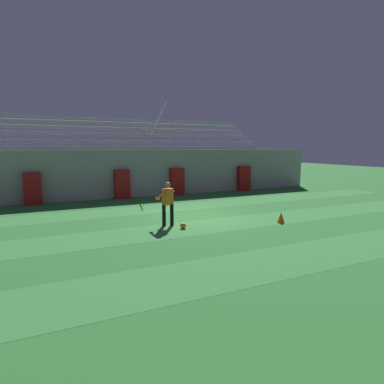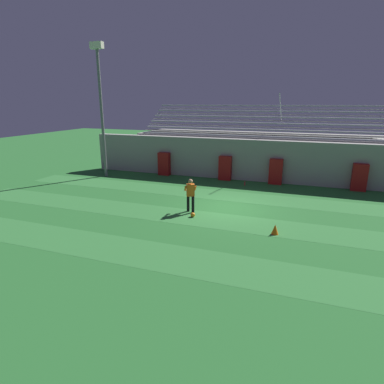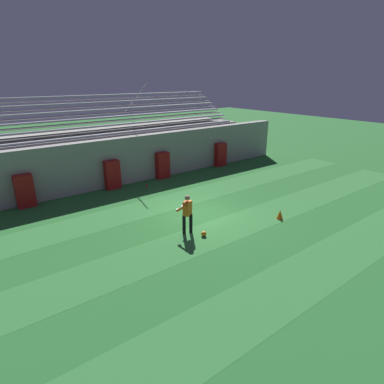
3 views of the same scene
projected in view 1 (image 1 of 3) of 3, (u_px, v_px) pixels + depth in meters
The scene contains 14 objects.
ground_plane at pixel (193, 216), 13.90m from camera, with size 80.00×80.00×0.00m, color #286B2D.
turf_stripe_near at pixel (290, 259), 8.53m from camera, with size 28.00×2.04×0.01m, color #337A38.
turf_stripe_mid at pixel (215, 225), 12.19m from camera, with size 28.00×2.04×0.01m, color #337A38.
turf_stripe_far at pixel (175, 207), 15.85m from camera, with size 28.00×2.04×0.01m, color #337A38.
back_wall at pixel (148, 173), 19.53m from camera, with size 24.00×0.60×2.80m, color #999691.
padding_pillar_gate_left at pixel (122, 184), 18.40m from camera, with size 0.85×0.44×1.66m, color maroon.
padding_pillar_gate_right at pixel (177, 182), 19.84m from camera, with size 0.85×0.44×1.66m, color maroon.
padding_pillar_far_left at pixel (33, 189), 16.46m from camera, with size 0.85×0.44×1.66m, color maroon.
padding_pillar_far_right at pixel (244, 178), 21.93m from camera, with size 0.85×0.44×1.66m, color maroon.
bleacher_stand at pixel (136, 168), 21.93m from camera, with size 18.00×4.75×5.83m.
goalkeeper at pixel (167, 201), 12.01m from camera, with size 0.72×0.68×1.67m.
soccer_ball at pixel (183, 226), 11.69m from camera, with size 0.22×0.22×0.22m, color orange.
traffic_cone at pixel (281, 217), 12.60m from camera, with size 0.30×0.30×0.42m, color orange.
water_bottle at pixel (155, 197), 18.23m from camera, with size 0.07×0.07×0.24m, color red.
Camera 1 is at (-5.86, -12.30, 2.95)m, focal length 30.00 mm.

